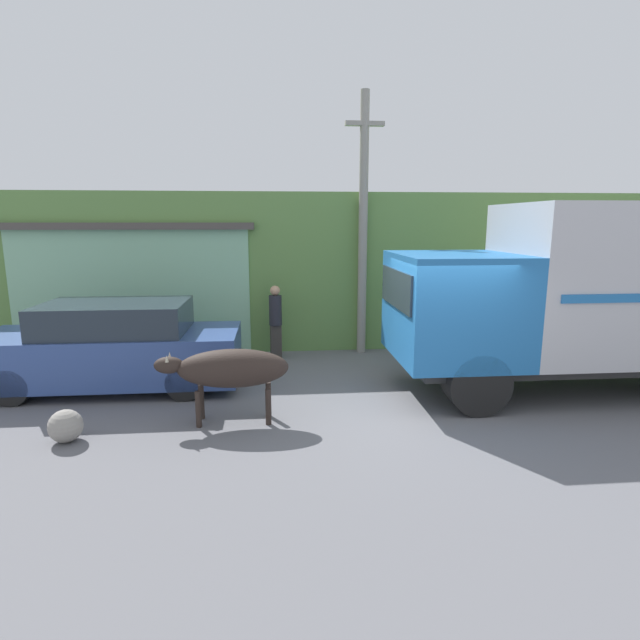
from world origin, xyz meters
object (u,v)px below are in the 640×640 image
at_px(cargo_truck, 596,292).
at_px(brown_cow, 230,369).
at_px(parked_suv, 113,348).
at_px(pedestrian_on_hill, 276,318).
at_px(roadside_rock, 66,426).
at_px(utility_pole, 363,222).

distance_m(cargo_truck, brown_cow, 6.77).
bearing_deg(parked_suv, brown_cow, -40.82).
height_order(pedestrian_on_hill, roadside_rock, pedestrian_on_hill).
relative_size(cargo_truck, pedestrian_on_hill, 4.10).
distance_m(pedestrian_on_hill, utility_pole, 3.05).
xyz_separation_m(brown_cow, utility_pole, (2.82, 4.15, 2.28)).
relative_size(pedestrian_on_hill, utility_pole, 0.28).
relative_size(brown_cow, parked_suv, 0.44).
bearing_deg(utility_pole, pedestrian_on_hill, -169.45).
bearing_deg(parked_suv, utility_pole, 21.14).
xyz_separation_m(cargo_truck, brown_cow, (-6.62, -0.96, -1.01)).
distance_m(cargo_truck, pedestrian_on_hill, 6.59).
xyz_separation_m(utility_pole, roadside_rock, (-5.16, -4.68, -2.92)).
relative_size(cargo_truck, parked_suv, 1.47).
relative_size(cargo_truck, brown_cow, 3.37).
height_order(cargo_truck, utility_pole, utility_pole).
distance_m(cargo_truck, roadside_rock, 9.24).
bearing_deg(utility_pole, roadside_rock, -137.78).
bearing_deg(brown_cow, cargo_truck, 13.00).
xyz_separation_m(cargo_truck, utility_pole, (-3.80, 3.19, 1.27)).
height_order(utility_pole, roadside_rock, utility_pole).
height_order(parked_suv, utility_pole, utility_pole).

